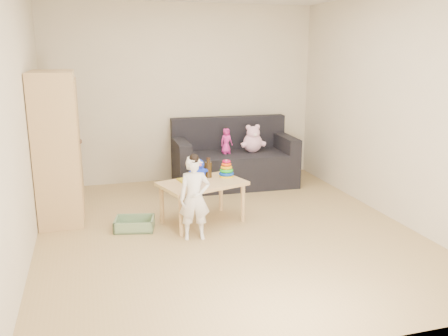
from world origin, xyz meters
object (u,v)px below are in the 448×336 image
object	(u,v)px
sofa	(234,169)
play_table	(202,202)
toddler	(195,199)
wardrobe	(57,147)

from	to	relation	value
sofa	play_table	world-z (taller)	sofa
sofa	toddler	xyz separation A→B (m)	(-1.00, -1.82, 0.19)
wardrobe	sofa	world-z (taller)	wardrobe
wardrobe	play_table	world-z (taller)	wardrobe
wardrobe	toddler	xyz separation A→B (m)	(1.38, -1.08, -0.42)
wardrobe	play_table	size ratio (longest dim) A/B	1.86
play_table	wardrobe	bearing A→B (deg)	157.75
play_table	toddler	bearing A→B (deg)	-113.11
wardrobe	play_table	distance (m)	1.80
sofa	toddler	world-z (taller)	toddler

